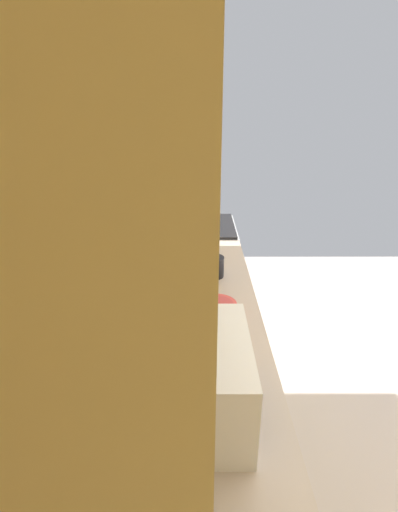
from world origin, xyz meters
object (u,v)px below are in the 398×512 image
oven_range (199,275)px  kettle (214,266)px  microwave (192,377)px  bowl (217,307)px

oven_range → kettle: oven_range is taller
oven_range → kettle: bearing=-174.9°
microwave → bowl: microwave is taller
microwave → kettle: (1.06, -0.11, -0.08)m
oven_range → kettle: 1.08m
microwave → bowl: bearing=-9.8°
oven_range → microwave: bearing=179.3°
microwave → bowl: size_ratio=2.33×
bowl → microwave: bearing=170.2°
oven_range → bowl: size_ratio=5.52×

